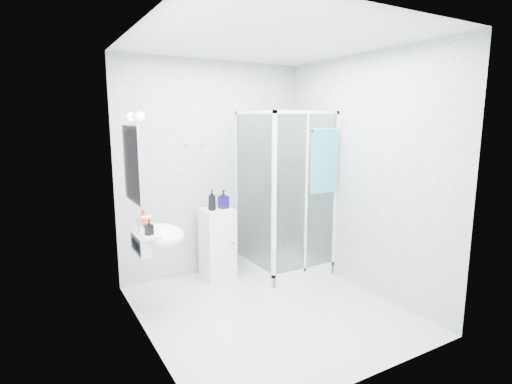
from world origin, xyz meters
TOP-DOWN VIEW (x-y plane):
  - room at (0.00, 0.00)m, footprint 2.40×2.60m
  - shower_enclosure at (0.67, 0.77)m, footprint 0.90×0.95m
  - wall_basin at (-0.99, 0.45)m, footprint 0.46×0.56m
  - mirror at (-1.19, 0.45)m, footprint 0.02×0.60m
  - vanity_lights at (-1.14, 0.45)m, footprint 0.10×0.40m
  - wall_hooks at (-0.25, 1.26)m, footprint 0.23×0.06m
  - storage_cabinet at (-0.09, 1.03)m, footprint 0.36×0.38m
  - hand_towel at (0.96, 0.37)m, footprint 0.35×0.05m
  - shampoo_bottle_a at (-0.17, 0.99)m, footprint 0.12×0.12m
  - shampoo_bottle_b at (-0.01, 1.02)m, footprint 0.11×0.11m
  - soap_dispenser_orange at (-1.06, 0.61)m, footprint 0.19×0.19m
  - soap_dispenser_black at (-1.09, 0.31)m, footprint 0.08×0.08m

SIDE VIEW (x-z plane):
  - storage_cabinet at x=-0.09m, z-range 0.00..0.85m
  - shower_enclosure at x=0.67m, z-range -0.55..1.45m
  - wall_basin at x=-0.99m, z-range 0.62..0.97m
  - soap_dispenser_black at x=-1.09m, z-range 0.86..1.00m
  - soap_dispenser_orange at x=-1.06m, z-range 0.86..1.04m
  - shampoo_bottle_b at x=-0.01m, z-range 0.85..1.08m
  - shampoo_bottle_a at x=-0.17m, z-range 0.85..1.10m
  - room at x=0.00m, z-range 0.00..2.60m
  - hand_towel at x=0.96m, z-range 1.08..1.82m
  - mirror at x=-1.19m, z-range 1.15..1.85m
  - wall_hooks at x=-0.25m, z-range 1.60..1.64m
  - vanity_lights at x=-1.14m, z-range 1.88..1.96m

